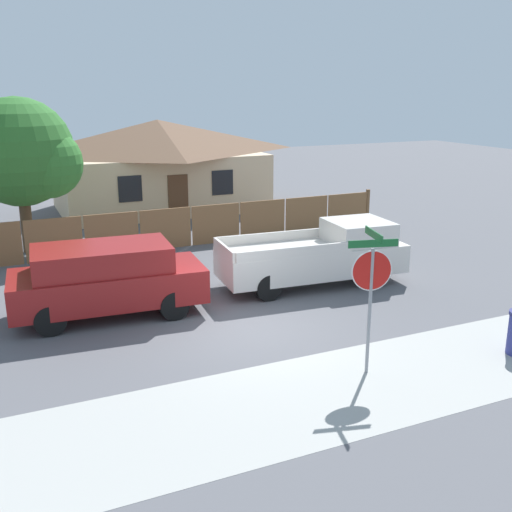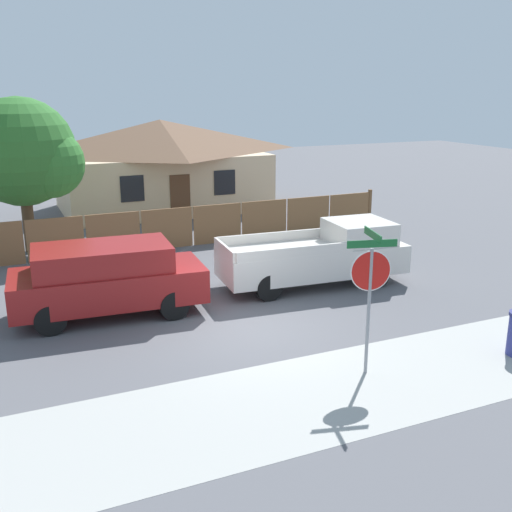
{
  "view_description": "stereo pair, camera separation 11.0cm",
  "coord_description": "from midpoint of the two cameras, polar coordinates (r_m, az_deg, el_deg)",
  "views": [
    {
      "loc": [
        -5.41,
        -12.44,
        5.67
      ],
      "look_at": [
        0.52,
        0.62,
        1.6
      ],
      "focal_mm": 42.0,
      "sensor_mm": 36.0,
      "label": 1
    },
    {
      "loc": [
        -5.31,
        -12.48,
        5.67
      ],
      "look_at": [
        0.52,
        0.62,
        1.6
      ],
      "focal_mm": 42.0,
      "sensor_mm": 36.0,
      "label": 2
    }
  ],
  "objects": [
    {
      "name": "ground_plane",
      "position": [
        14.7,
        -1.05,
        -6.84
      ],
      "size": [
        80.0,
        80.0,
        0.0
      ],
      "primitive_type": "plane",
      "color": "#56565B"
    },
    {
      "name": "sidewalk_strip",
      "position": [
        11.8,
        6.09,
        -12.94
      ],
      "size": [
        36.0,
        3.2,
        0.01
      ],
      "color": "#A3A39E",
      "rests_on": "ground"
    },
    {
      "name": "wooden_fence",
      "position": [
        22.12,
        -6.32,
        2.84
      ],
      "size": [
        15.57,
        0.12,
        1.56
      ],
      "color": "brown",
      "rests_on": "ground"
    },
    {
      "name": "house",
      "position": [
        29.03,
        -9.34,
        8.71
      ],
      "size": [
        9.99,
        6.28,
        4.19
      ],
      "color": "beige",
      "rests_on": "ground"
    },
    {
      "name": "oak_tree",
      "position": [
        22.12,
        -21.27,
        8.97
      ],
      "size": [
        3.89,
        3.7,
        5.38
      ],
      "color": "brown",
      "rests_on": "ground"
    },
    {
      "name": "red_suv",
      "position": [
        15.63,
        -14.2,
        -2.03
      ],
      "size": [
        4.92,
        2.33,
        1.85
      ],
      "rotation": [
        0.0,
        0.0,
        -0.07
      ],
      "color": "maroon",
      "rests_on": "ground"
    },
    {
      "name": "orange_pickup",
      "position": [
        17.71,
        5.89,
        0.1
      ],
      "size": [
        5.6,
        2.3,
        1.82
      ],
      "rotation": [
        0.0,
        0.0,
        -0.07
      ],
      "color": "silver",
      "rests_on": "ground"
    },
    {
      "name": "stop_sign",
      "position": [
        11.99,
        10.68,
        -2.1
      ],
      "size": [
        0.99,
        0.89,
        3.0
      ],
      "rotation": [
        0.0,
        0.0,
        -0.26
      ],
      "color": "gray",
      "rests_on": "ground"
    }
  ]
}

